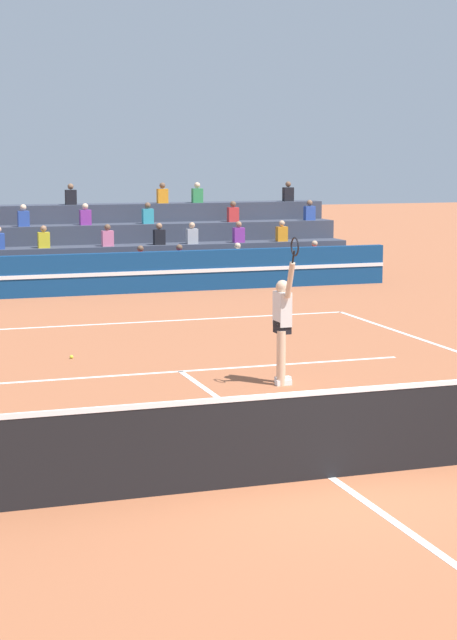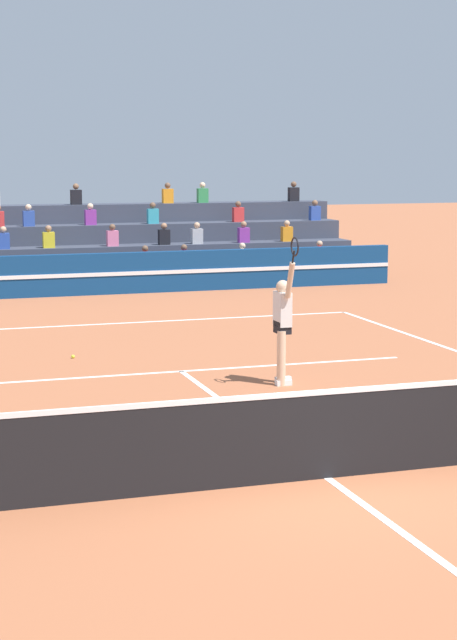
{
  "view_description": "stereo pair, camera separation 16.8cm",
  "coord_description": "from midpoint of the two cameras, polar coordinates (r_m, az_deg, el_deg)",
  "views": [
    {
      "loc": [
        -4.94,
        -11.02,
        3.76
      ],
      "look_at": [
        0.39,
        4.98,
        1.1
      ],
      "focal_mm": 60.0,
      "sensor_mm": 36.0,
      "label": 1
    },
    {
      "loc": [
        -4.78,
        -11.07,
        3.76
      ],
      "look_at": [
        0.39,
        4.98,
        1.1
      ],
      "focal_mm": 60.0,
      "sensor_mm": 36.0,
      "label": 2
    }
  ],
  "objects": [
    {
      "name": "ground_plane",
      "position": [
        12.64,
        5.68,
        -8.39
      ],
      "size": [
        120.0,
        120.0,
        0.0
      ],
      "primitive_type": "plane",
      "color": "#AD603D"
    },
    {
      "name": "court_lines",
      "position": [
        12.64,
        5.68,
        -8.37
      ],
      "size": [
        11.1,
        23.9,
        0.01
      ],
      "color": "white",
      "rests_on": "ground"
    },
    {
      "name": "tennis_net",
      "position": [
        12.49,
        5.72,
        -6.01
      ],
      "size": [
        12.0,
        0.1,
        1.1
      ],
      "color": "black",
      "rests_on": "ground"
    },
    {
      "name": "sponsor_banner_wall",
      "position": [
        28.46,
        -7.93,
        2.4
      ],
      "size": [
        18.0,
        0.26,
        1.1
      ],
      "color": "navy",
      "rests_on": "ground"
    },
    {
      "name": "bleacher_stand",
      "position": [
        31.54,
        -8.94,
        3.54
      ],
      "size": [
        17.39,
        3.8,
        2.83
      ],
      "color": "#383D4C",
      "rests_on": "ground"
    },
    {
      "name": "tennis_player",
      "position": [
        17.36,
        3.18,
        -0.24
      ],
      "size": [
        0.34,
        0.98,
        2.49
      ],
      "color": "beige",
      "rests_on": "ground"
    },
    {
      "name": "tennis_ball",
      "position": [
        19.85,
        -8.05,
        -1.94
      ],
      "size": [
        0.07,
        0.07,
        0.07
      ],
      "primitive_type": "sphere",
      "color": "#C6DB33",
      "rests_on": "ground"
    }
  ]
}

